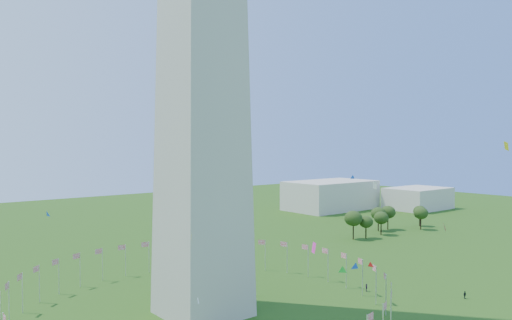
% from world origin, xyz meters
% --- Properties ---
extents(flag_ring, '(80.24, 80.24, 9.00)m').
position_xyz_m(flag_ring, '(-0.00, 50.00, 4.50)').
color(flag_ring, silver).
rests_on(flag_ring, ground).
extents(gov_building_east_a, '(50.00, 30.00, 16.00)m').
position_xyz_m(gov_building_east_a, '(150.00, 150.00, 8.00)').
color(gov_building_east_a, beige).
rests_on(gov_building_east_a, ground).
extents(gov_building_east_b, '(35.00, 25.00, 12.00)m').
position_xyz_m(gov_building_east_b, '(190.00, 120.00, 6.00)').
color(gov_building_east_b, beige).
rests_on(gov_building_east_b, ground).
extents(kites_aloft, '(84.51, 83.62, 35.58)m').
position_xyz_m(kites_aloft, '(16.12, 23.16, 19.32)').
color(kites_aloft, green).
rests_on(kites_aloft, ground).
extents(tree_line_east, '(53.57, 15.73, 10.99)m').
position_xyz_m(tree_line_east, '(113.08, 85.37, 4.92)').
color(tree_line_east, '#2F4E1A').
rests_on(tree_line_east, ground).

